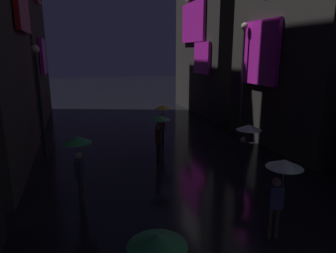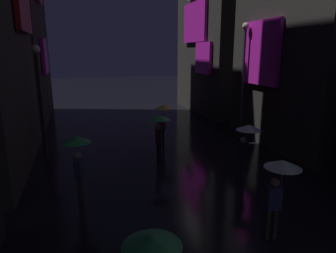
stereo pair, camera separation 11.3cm
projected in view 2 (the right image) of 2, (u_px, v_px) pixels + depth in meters
building_right_far at (219, 29)px, 23.34m from camera, size 4.25×8.45×12.82m
pedestrian_foreground_left_green at (159, 125)px, 12.67m from camera, size 0.90×0.90×2.12m
pedestrian_near_crossing_clear at (247, 137)px, 10.93m from camera, size 0.90×0.90×2.12m
pedestrian_midstreet_left_clear at (280, 178)px, 7.35m from camera, size 0.90×0.90×2.12m
pedestrian_foreground_right_green at (78, 151)px, 9.38m from camera, size 0.90×0.90×2.12m
pedestrian_midstreet_centre_yellow at (163, 114)px, 15.08m from camera, size 0.90×0.90×2.12m
streetlamp_left_far at (40, 88)px, 12.90m from camera, size 0.36×0.36×4.98m
streetlamp_right_far at (243, 69)px, 15.77m from camera, size 0.36×0.36×6.16m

